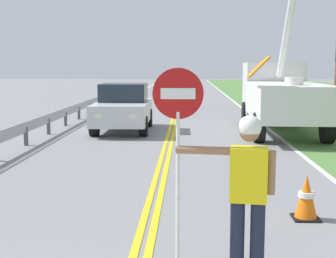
{
  "coord_description": "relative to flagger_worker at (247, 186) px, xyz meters",
  "views": [
    {
      "loc": [
        0.58,
        -1.84,
        2.36
      ],
      "look_at": [
        0.22,
        6.72,
        1.2
      ],
      "focal_mm": 50.57,
      "sensor_mm": 36.0,
      "label": 1
    }
  ],
  "objects": [
    {
      "name": "centerline_yellow_right",
      "position": [
        -1.14,
        16.78,
        -1.04
      ],
      "size": [
        0.11,
        110.0,
        0.01
      ],
      "primitive_type": "cube",
      "color": "yellow",
      "rests_on": "ground"
    },
    {
      "name": "stop_sign_paddle",
      "position": [
        -0.76,
        0.1,
        0.66
      ],
      "size": [
        0.56,
        0.04,
        2.33
      ],
      "color": "silver",
      "rests_on": "ground"
    },
    {
      "name": "guardrail_left_shoulder",
      "position": [
        -5.43,
        12.0,
        -0.53
      ],
      "size": [
        0.1,
        32.0,
        0.71
      ],
      "color": "#9EA0A3",
      "rests_on": "ground"
    },
    {
      "name": "utility_bucket_truck",
      "position": [
        2.65,
        11.93,
        0.37
      ],
      "size": [
        2.85,
        6.87,
        5.58
      ],
      "color": "silver",
      "rests_on": "ground"
    },
    {
      "name": "flagger_worker",
      "position": [
        0.0,
        0.0,
        0.0
      ],
      "size": [
        1.08,
        0.3,
        1.83
      ],
      "color": "#1E2338",
      "rests_on": "ground"
    },
    {
      "name": "traffic_cone_lead",
      "position": [
        1.18,
        2.09,
        -0.71
      ],
      "size": [
        0.4,
        0.4,
        0.7
      ],
      "color": "orange",
      "rests_on": "ground"
    },
    {
      "name": "edge_line_right",
      "position": [
        2.37,
        16.78,
        -1.04
      ],
      "size": [
        0.12,
        110.0,
        0.01
      ],
      "primitive_type": "cube",
      "color": "silver",
      "rests_on": "ground"
    },
    {
      "name": "centerline_yellow_left",
      "position": [
        -1.32,
        16.78,
        -1.04
      ],
      "size": [
        0.11,
        110.0,
        0.01
      ],
      "primitive_type": "cube",
      "color": "yellow",
      "rests_on": "ground"
    },
    {
      "name": "edge_line_left",
      "position": [
        -4.83,
        16.78,
        -1.04
      ],
      "size": [
        0.12,
        110.0,
        0.01
      ],
      "primitive_type": "cube",
      "color": "silver",
      "rests_on": "ground"
    },
    {
      "name": "oncoming_sedan_nearest",
      "position": [
        -2.98,
        11.85,
        -0.21
      ],
      "size": [
        1.98,
        4.14,
        1.7
      ],
      "color": "silver",
      "rests_on": "ground"
    }
  ]
}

